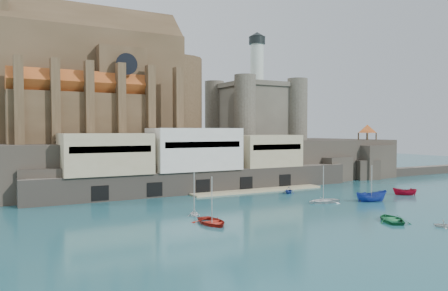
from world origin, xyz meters
name	(u,v)px	position (x,y,z in m)	size (l,w,h in m)	color
ground	(307,205)	(0.00, 0.00, 0.00)	(300.00, 300.00, 0.00)	#1B505A
promontory	(203,161)	(-0.19, 39.37, 4.92)	(100.00, 36.00, 10.00)	black
quay	(194,162)	(-10.19, 23.07, 6.07)	(70.00, 12.00, 13.05)	#675E53
church	(102,88)	(-24.13, 41.85, 22.13)	(47.00, 25.93, 30.51)	#483521
castle_keep	(255,109)	(16.08, 41.08, 18.31)	(21.20, 21.20, 29.30)	#494439
rock_outcrop	(367,162)	(42.00, 25.84, 4.02)	(14.50, 10.50, 8.70)	black
pavilion	(367,130)	(42.00, 26.00, 12.73)	(6.40, 6.40, 5.40)	#483521
breakwater	(431,174)	(66.00, 24.00, 0.00)	(40.00, 3.00, 2.40)	#675E53
boat_0	(212,224)	(-21.06, -5.70, 0.00)	(4.44, 1.29, 6.21)	#B32417
boat_1	(444,227)	(4.44, -22.00, 0.00)	(2.26, 1.38, 2.62)	silver
boat_2	(371,201)	(12.13, -2.85, 0.00)	(2.21, 2.27, 5.87)	#203A9C
boat_3	(391,221)	(1.54, -16.06, 0.00)	(4.31, 1.25, 6.04)	#1B6D3D
boat_4	(194,216)	(-20.78, 0.49, 0.00)	(2.32, 1.42, 2.69)	white
boat_5	(405,195)	(23.75, -0.52, 0.00)	(1.68, 1.72, 4.47)	#A00722
boat_6	(323,203)	(3.79, 0.28, 0.00)	(4.29, 1.24, 6.00)	silver
boat_7	(289,193)	(5.57, 12.41, 0.00)	(2.78, 1.70, 3.22)	navy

